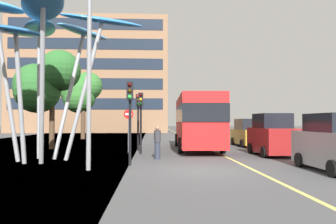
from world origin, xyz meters
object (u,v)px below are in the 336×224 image
traffic_light_kerb_near (130,105)px  no_entry_sign (129,124)px  street_lamp (98,35)px  traffic_light_kerb_far (141,110)px  traffic_light_island_mid (138,110)px  car_parked_mid (272,136)px  car_parked_far (248,133)px  leaf_sculpture (50,32)px  pedestrian (157,143)px  red_bus (197,119)px

traffic_light_kerb_near → no_entry_sign: traffic_light_kerb_near is taller
street_lamp → no_entry_sign: (0.71, 7.12, -3.58)m
traffic_light_kerb_far → street_lamp: size_ratio=0.42×
traffic_light_island_mid → car_parked_mid: 8.50m
traffic_light_island_mid → no_entry_sign: traffic_light_island_mid is taller
car_parked_far → street_lamp: street_lamp is taller
leaf_sculpture → traffic_light_island_mid: size_ratio=2.37×
street_lamp → pedestrian: bearing=56.3°
car_parked_mid → no_entry_sign: size_ratio=1.45×
traffic_light_kerb_far → no_entry_sign: size_ratio=1.35×
traffic_light_kerb_near → car_parked_far: traffic_light_kerb_near is taller
traffic_light_kerb_far → car_parked_mid: size_ratio=0.93×
leaf_sculpture → traffic_light_kerb_near: size_ratio=2.41×
red_bus → car_parked_far: red_bus is taller
car_parked_far → street_lamp: bearing=-128.5°
street_lamp → traffic_light_kerb_near: bearing=46.4°
pedestrian → no_entry_sign: (-1.71, 3.49, 0.92)m
red_bus → traffic_light_kerb_far: 4.82m
leaf_sculpture → traffic_light_island_mid: bearing=52.0°
red_bus → no_entry_sign: 4.95m
red_bus → street_lamp: 11.03m
leaf_sculpture → car_parked_far: leaf_sculpture is taller
traffic_light_island_mid → no_entry_sign: size_ratio=1.39×
traffic_light_kerb_near → traffic_light_island_mid: 7.19m
traffic_light_island_mid → car_parked_mid: traffic_light_island_mid is taller
car_parked_mid → car_parked_far: (0.69, 6.91, -0.11)m
red_bus → street_lamp: (-5.22, -9.15, 3.27)m
traffic_light_island_mid → car_parked_far: size_ratio=0.82×
pedestrian → red_bus: bearing=63.1°
car_parked_far → car_parked_mid: bearing=-95.7°
leaf_sculpture → no_entry_sign: (3.57, 3.92, -4.56)m
pedestrian → car_parked_far: bearing=49.6°
leaf_sculpture → no_entry_sign: leaf_sculpture is taller
traffic_light_kerb_far → street_lamp: (-1.49, -6.14, 2.74)m
no_entry_sign → car_parked_far: bearing=29.0°
pedestrian → no_entry_sign: size_ratio=0.63×
leaf_sculpture → no_entry_sign: size_ratio=3.30×
leaf_sculpture → red_bus: bearing=36.4°
street_lamp → no_entry_sign: bearing=84.3°
red_bus → car_parked_mid: (3.69, -4.01, -0.97)m
pedestrian → no_entry_sign: no_entry_sign is taller
traffic_light_island_mid → car_parked_far: bearing=23.4°
traffic_light_kerb_near → car_parked_far: size_ratio=0.81×
traffic_light_island_mid → street_lamp: size_ratio=0.43×
red_bus → street_lamp: street_lamp is taller
traffic_light_kerb_near → traffic_light_kerb_far: size_ratio=1.01×
traffic_light_island_mid → no_entry_sign: 1.68m
car_parked_mid → car_parked_far: bearing=84.3°
pedestrian → traffic_light_kerb_far: bearing=110.4°
car_parked_far → no_entry_sign: size_ratio=1.70×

